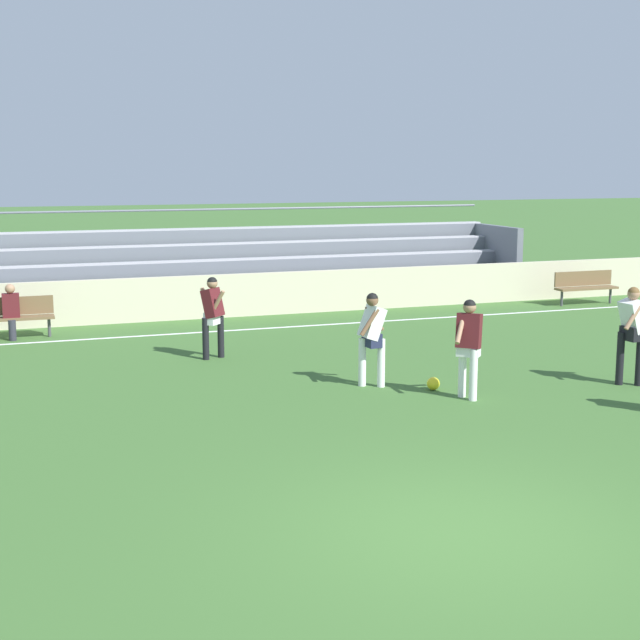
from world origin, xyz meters
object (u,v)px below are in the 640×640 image
(spectator_seated, at_px, (11,307))
(player_dark_dropping_back, at_px, (469,340))
(player_white_trailing_run, at_px, (632,327))
(bench_near_bin, at_px, (585,284))
(bleacher_stand, at_px, (72,269))
(bench_far_left, at_px, (11,314))
(player_white_deep_cover, at_px, (372,331))
(soccer_ball, at_px, (433,384))
(player_dark_overlapping, at_px, (213,311))

(spectator_seated, xyz_separation_m, player_dark_dropping_back, (6.87, -7.90, 0.27))
(player_white_trailing_run, bearing_deg, bench_near_bin, 58.99)
(bench_near_bin, height_order, player_white_trailing_run, player_white_trailing_run)
(bench_near_bin, bearing_deg, player_dark_dropping_back, -134.81)
(bleacher_stand, relative_size, spectator_seated, 20.84)
(bench_far_left, height_order, player_white_deep_cover, player_white_deep_cover)
(bleacher_stand, xyz_separation_m, soccer_ball, (5.01, -10.90, -0.97))
(player_white_deep_cover, relative_size, player_white_trailing_run, 0.95)
(player_dark_dropping_back, bearing_deg, bench_far_left, 130.59)
(soccer_ball, bearing_deg, player_dark_overlapping, 127.90)
(player_dark_overlapping, bearing_deg, bleacher_stand, 106.26)
(bench_far_left, distance_m, player_white_deep_cover, 8.84)
(player_white_deep_cover, bearing_deg, player_white_trailing_run, -18.32)
(player_white_deep_cover, bearing_deg, bench_far_left, 130.39)
(bench_far_left, relative_size, player_dark_dropping_back, 1.10)
(bench_far_left, xyz_separation_m, player_dark_dropping_back, (6.87, -8.02, 0.42))
(bleacher_stand, relative_size, player_dark_dropping_back, 15.45)
(bench_far_left, distance_m, player_white_trailing_run, 12.86)
(soccer_ball, bearing_deg, spectator_seated, 132.56)
(bench_far_left, relative_size, player_white_trailing_run, 1.05)
(player_white_trailing_run, height_order, player_dark_overlapping, player_white_trailing_run)
(player_white_trailing_run, bearing_deg, player_dark_overlapping, 143.91)
(player_white_deep_cover, bearing_deg, player_dark_overlapping, 122.75)
(spectator_seated, height_order, soccer_ball, spectator_seated)
(spectator_seated, relative_size, player_white_trailing_run, 0.71)
(bleacher_stand, relative_size, player_white_trailing_run, 14.72)
(bleacher_stand, xyz_separation_m, player_dark_dropping_back, (5.27, -11.60, -0.11))
(bench_far_left, height_order, spectator_seated, spectator_seated)
(bleacher_stand, distance_m, player_white_deep_cover, 11.10)
(player_dark_dropping_back, height_order, soccer_ball, player_dark_dropping_back)
(bench_near_bin, bearing_deg, soccer_ball, -138.37)
(spectator_seated, distance_m, player_dark_overlapping, 5.05)
(player_white_trailing_run, bearing_deg, bleacher_stand, 125.49)
(player_dark_dropping_back, bearing_deg, bench_near_bin, 45.19)
(bleacher_stand, distance_m, bench_near_bin, 13.72)
(bleacher_stand, xyz_separation_m, player_white_deep_cover, (4.12, -10.31, -0.12))
(spectator_seated, xyz_separation_m, player_white_deep_cover, (5.72, -6.61, 0.26))
(bench_near_bin, xyz_separation_m, player_dark_dropping_back, (-7.97, -8.02, 0.42))
(bench_near_bin, height_order, player_dark_dropping_back, player_dark_dropping_back)
(player_dark_overlapping, distance_m, soccer_ball, 4.83)
(bench_near_bin, height_order, player_white_deep_cover, player_white_deep_cover)
(bleacher_stand, xyz_separation_m, player_dark_overlapping, (2.08, -7.14, -0.13))
(bench_far_left, distance_m, player_dark_overlapping, 5.14)
(bleacher_stand, bearing_deg, player_dark_overlapping, -73.74)
(player_white_deep_cover, xyz_separation_m, player_dark_overlapping, (-2.04, 3.17, -0.01))
(bench_far_left, height_order, player_dark_dropping_back, player_dark_dropping_back)
(bench_near_bin, bearing_deg, bench_far_left, 180.00)
(bench_near_bin, distance_m, player_dark_dropping_back, 11.31)
(player_white_trailing_run, relative_size, player_dark_overlapping, 1.06)
(bench_near_bin, relative_size, spectator_seated, 1.49)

